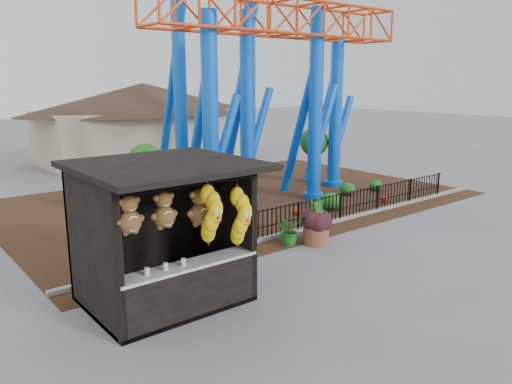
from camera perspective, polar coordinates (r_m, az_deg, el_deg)
ground at (r=12.26m, az=5.02°, el=-10.28°), size 120.00×120.00×0.00m
mulch_bed at (r=20.56m, az=-2.34°, el=-0.72°), size 18.00×12.00×0.02m
curb at (r=16.92m, az=7.81°, el=-3.61°), size 18.00×0.18×0.12m
prize_booth at (r=10.74m, az=-9.99°, el=-5.09°), size 3.50×3.40×3.12m
picket_fence at (r=17.45m, az=9.89°, el=-1.68°), size 12.20×0.06×1.00m
roller_coaster at (r=20.93m, az=-0.32°, el=17.26°), size 11.00×6.37×10.82m
terracotta_planter at (r=14.97m, az=6.87°, el=-4.77°), size 0.82×0.82×0.61m
planter_foliage at (r=14.79m, az=6.93°, el=-2.46°), size 0.70×0.70×0.64m
potted_plant at (r=14.75m, az=3.86°, el=-4.33°), size 1.00×0.92×0.93m
landscaping at (r=19.02m, az=3.74°, el=-0.86°), size 8.90×3.81×0.74m
pavilion at (r=31.38m, az=-12.68°, el=9.26°), size 15.00×15.00×4.80m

